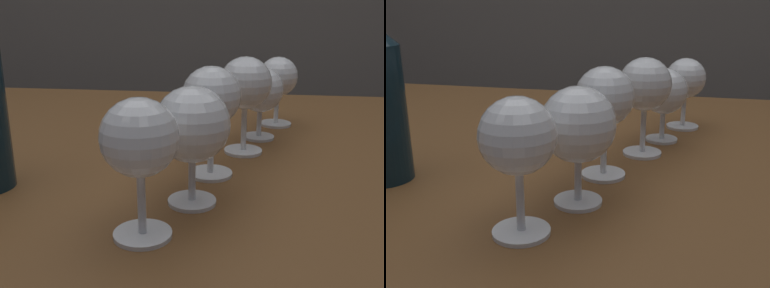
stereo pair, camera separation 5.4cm
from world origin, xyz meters
The scene contains 7 objects.
dining_table centered at (0.00, 0.00, 0.66)m, with size 1.55×0.91×0.74m.
wine_glass_chardonnay centered at (0.03, -0.33, 0.85)m, with size 0.08×0.08×0.15m.
wine_glass_white centered at (0.08, -0.24, 0.84)m, with size 0.09×0.09×0.15m.
wine_glass_port centered at (0.09, -0.15, 0.85)m, with size 0.08×0.08×0.16m.
wine_glass_pinot centered at (0.14, -0.04, 0.85)m, with size 0.08×0.08×0.16m.
wine_glass_amber centered at (0.16, 0.04, 0.83)m, with size 0.08×0.08×0.13m.
wine_glass_merlot centered at (0.20, 0.14, 0.83)m, with size 0.08×0.08×0.14m.
Camera 2 is at (0.20, -0.75, 0.98)m, focal length 42.55 mm.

